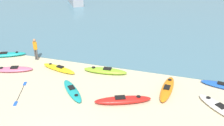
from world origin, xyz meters
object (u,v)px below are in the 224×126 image
object	(u,v)px
kayak_on_sand_5	(59,68)
kayak_on_sand_8	(6,55)
kayak_on_sand_7	(224,86)
kayak_on_sand_3	(219,107)
kayak_on_sand_6	(123,100)
kayak_on_sand_0	(72,91)
kayak_on_sand_2	(105,71)
kayak_on_sand_1	(13,69)
loose_paddle	(20,93)
person_near_waterline	(35,48)
kayak_on_sand_4	(167,89)

from	to	relation	value
kayak_on_sand_5	kayak_on_sand_8	xyz separation A→B (m)	(-5.29, 0.95, 0.00)
kayak_on_sand_5	kayak_on_sand_7	size ratio (longest dim) A/B	1.01
kayak_on_sand_3	kayak_on_sand_6	bearing A→B (deg)	-169.80
kayak_on_sand_6	kayak_on_sand_0	bearing A→B (deg)	177.33
kayak_on_sand_2	kayak_on_sand_6	size ratio (longest dim) A/B	0.95
kayak_on_sand_2	kayak_on_sand_3	xyz separation A→B (m)	(7.49, -2.31, -0.02)
kayak_on_sand_1	kayak_on_sand_2	world-z (taller)	kayak_on_sand_2
kayak_on_sand_8	loose_paddle	distance (m)	6.36
kayak_on_sand_1	kayak_on_sand_7	world-z (taller)	kayak_on_sand_1
kayak_on_sand_8	person_near_waterline	xyz separation A→B (m)	(2.72, 0.21, 0.84)
kayak_on_sand_2	kayak_on_sand_6	xyz separation A→B (m)	(2.20, -3.26, 0.01)
kayak_on_sand_2	kayak_on_sand_5	distance (m)	3.41
kayak_on_sand_7	person_near_waterline	bearing A→B (deg)	179.27
kayak_on_sand_7	loose_paddle	world-z (taller)	kayak_on_sand_7
kayak_on_sand_6	person_near_waterline	size ratio (longest dim) A/B	1.90
kayak_on_sand_1	loose_paddle	world-z (taller)	kayak_on_sand_1
kayak_on_sand_5	kayak_on_sand_2	bearing A→B (deg)	10.77
kayak_on_sand_8	loose_paddle	world-z (taller)	kayak_on_sand_8
kayak_on_sand_7	kayak_on_sand_6	bearing A→B (deg)	-147.76
kayak_on_sand_4	loose_paddle	bearing A→B (deg)	-160.96
kayak_on_sand_6	kayak_on_sand_8	size ratio (longest dim) A/B	1.09
kayak_on_sand_6	person_near_waterline	world-z (taller)	person_near_waterline
kayak_on_sand_3	kayak_on_sand_7	world-z (taller)	kayak_on_sand_3
kayak_on_sand_6	kayak_on_sand_8	xyz separation A→B (m)	(-10.84, 3.58, -0.02)
kayak_on_sand_0	kayak_on_sand_1	distance (m)	5.54
kayak_on_sand_0	kayak_on_sand_8	distance (m)	8.27
kayak_on_sand_4	kayak_on_sand_8	xyz separation A→B (m)	(-13.15, 1.50, -0.02)
kayak_on_sand_0	kayak_on_sand_6	distance (m)	3.32
kayak_on_sand_8	kayak_on_sand_2	bearing A→B (deg)	-2.08
kayak_on_sand_7	kayak_on_sand_8	world-z (taller)	kayak_on_sand_8
kayak_on_sand_8	kayak_on_sand_1	bearing A→B (deg)	-43.61
kayak_on_sand_1	kayak_on_sand_5	world-z (taller)	kayak_on_sand_5
kayak_on_sand_1	kayak_on_sand_7	size ratio (longest dim) A/B	1.01
kayak_on_sand_0	kayak_on_sand_2	distance (m)	3.30
kayak_on_sand_6	kayak_on_sand_2	bearing A→B (deg)	123.98
kayak_on_sand_1	kayak_on_sand_3	bearing A→B (deg)	-2.33
kayak_on_sand_1	kayak_on_sand_5	size ratio (longest dim) A/B	1.00
kayak_on_sand_8	loose_paddle	bearing A→B (deg)	-44.92
kayak_on_sand_5	kayak_on_sand_7	bearing A→B (deg)	5.00
kayak_on_sand_3	kayak_on_sand_5	distance (m)	10.97
kayak_on_sand_0	kayak_on_sand_1	size ratio (longest dim) A/B	0.87
kayak_on_sand_2	kayak_on_sand_4	size ratio (longest dim) A/B	0.98
kayak_on_sand_4	loose_paddle	xyz separation A→B (m)	(-8.65, -2.99, -0.16)
kayak_on_sand_1	kayak_on_sand_6	size ratio (longest dim) A/B	0.89
kayak_on_sand_8	person_near_waterline	world-z (taller)	person_near_waterline
person_near_waterline	loose_paddle	size ratio (longest dim) A/B	0.66
kayak_on_sand_1	kayak_on_sand_8	size ratio (longest dim) A/B	0.97
kayak_on_sand_1	person_near_waterline	distance (m)	2.49
kayak_on_sand_1	kayak_on_sand_8	xyz separation A→B (m)	(-2.16, 2.05, 0.02)
kayak_on_sand_0	kayak_on_sand_5	bearing A→B (deg)	132.22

